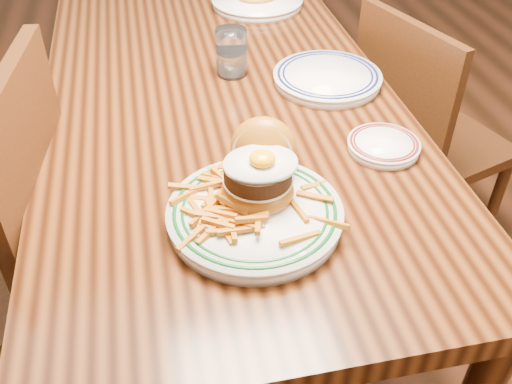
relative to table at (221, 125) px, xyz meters
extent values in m
plane|color=black|center=(0.00, 0.00, -0.66)|extent=(6.00, 6.00, 0.00)
cube|color=black|center=(0.00, 0.00, 0.06)|extent=(0.85, 1.60, 0.05)
cylinder|color=black|center=(-0.36, 0.74, -0.31)|extent=(0.07, 0.07, 0.70)
cylinder|color=black|center=(0.36, 0.74, -0.31)|extent=(0.07, 0.07, 0.70)
cube|color=#42210D|center=(-0.42, -0.23, 0.06)|extent=(0.09, 0.45, 0.48)
cylinder|color=#42210D|center=(-0.41, -0.04, -0.44)|extent=(0.04, 0.04, 0.44)
cube|color=#42210D|center=(0.70, 0.14, -0.25)|extent=(0.50, 0.50, 0.04)
cube|color=#42210D|center=(0.53, 0.09, -0.02)|extent=(0.15, 0.39, 0.43)
cylinder|color=#42210D|center=(0.81, 0.36, -0.47)|extent=(0.04, 0.04, 0.39)
cylinder|color=#42210D|center=(0.49, 0.25, -0.47)|extent=(0.04, 0.04, 0.39)
cylinder|color=#42210D|center=(0.92, 0.03, -0.47)|extent=(0.04, 0.04, 0.39)
cylinder|color=#42210D|center=(0.59, -0.07, -0.47)|extent=(0.04, 0.04, 0.39)
cylinder|color=white|center=(-0.01, -0.47, 0.10)|extent=(0.31, 0.31, 0.02)
cylinder|color=white|center=(-0.01, -0.47, 0.12)|extent=(0.32, 0.32, 0.01)
torus|color=#0C4817|center=(-0.01, -0.47, 0.12)|extent=(0.30, 0.30, 0.01)
torus|color=#0C4817|center=(-0.01, -0.47, 0.12)|extent=(0.27, 0.27, 0.01)
ellipsoid|color=#A75B15|center=(0.00, -0.44, 0.13)|extent=(0.13, 0.13, 0.06)
cylinder|color=#D0B482|center=(0.00, -0.44, 0.16)|extent=(0.13, 0.13, 0.00)
cylinder|color=black|center=(0.00, -0.44, 0.17)|extent=(0.12, 0.12, 0.03)
ellipsoid|color=white|center=(0.01, -0.44, 0.19)|extent=(0.13, 0.11, 0.01)
ellipsoid|color=#FF9F05|center=(0.01, -0.44, 0.21)|extent=(0.05, 0.05, 0.03)
ellipsoid|color=#A75B15|center=(0.03, -0.37, 0.17)|extent=(0.16, 0.14, 0.14)
cylinder|color=#D0B482|center=(0.02, -0.39, 0.17)|extent=(0.12, 0.08, 0.11)
cylinder|color=white|center=(0.30, -0.31, 0.10)|extent=(0.15, 0.15, 0.02)
cylinder|color=white|center=(0.30, -0.31, 0.11)|extent=(0.15, 0.15, 0.01)
torus|color=#5D1815|center=(0.30, -0.31, 0.11)|extent=(0.14, 0.14, 0.01)
torus|color=#5D1815|center=(0.30, -0.31, 0.11)|extent=(0.13, 0.13, 0.00)
cube|color=silver|center=(0.32, -0.30, 0.11)|extent=(0.09, 0.05, 0.00)
cylinder|color=white|center=(0.27, 0.00, 0.10)|extent=(0.27, 0.27, 0.02)
cylinder|color=white|center=(0.27, 0.00, 0.11)|extent=(0.27, 0.27, 0.01)
torus|color=#0E1749|center=(0.27, 0.00, 0.11)|extent=(0.25, 0.25, 0.01)
torus|color=#0E1749|center=(0.27, 0.00, 0.11)|extent=(0.23, 0.23, 0.01)
cylinder|color=white|center=(0.05, 0.10, 0.15)|extent=(0.08, 0.08, 0.12)
cylinder|color=silver|center=(0.05, 0.10, 0.12)|extent=(0.07, 0.07, 0.06)
cylinder|color=white|center=(0.21, 0.53, 0.10)|extent=(0.29, 0.29, 0.02)
camera|label=1|loc=(-0.16, -1.23, 0.79)|focal=40.00mm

